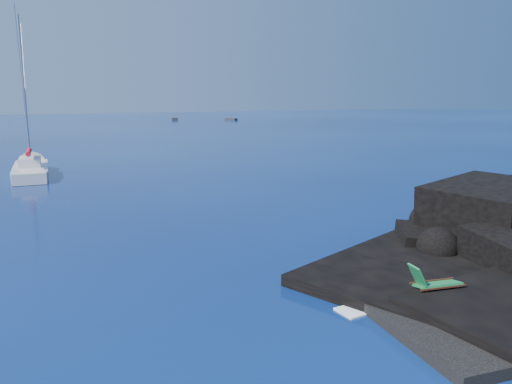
# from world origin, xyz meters

# --- Properties ---
(ground) EXTENTS (400.00, 400.00, 0.00)m
(ground) POSITION_xyz_m (0.00, 0.00, 0.00)
(ground) COLOR #030C38
(ground) RESTS_ON ground
(beach) EXTENTS (9.08, 6.86, 0.70)m
(beach) POSITION_xyz_m (4.50, 0.50, 0.00)
(beach) COLOR black
(beach) RESTS_ON ground
(surf_foam) EXTENTS (10.00, 8.00, 0.06)m
(surf_foam) POSITION_xyz_m (5.00, 5.00, 0.00)
(surf_foam) COLOR white
(surf_foam) RESTS_ON ground
(sailboat) EXTENTS (3.20, 13.16, 13.70)m
(sailboat) POSITION_xyz_m (-8.88, 37.57, 0.00)
(sailboat) COLOR silver
(sailboat) RESTS_ON ground
(deck_chair) EXTENTS (1.86, 1.03, 1.21)m
(deck_chair) POSITION_xyz_m (3.08, 2.04, 0.96)
(deck_chair) COLOR #197239
(deck_chair) RESTS_ON beach
(distant_boat_a) EXTENTS (2.90, 5.04, 0.64)m
(distant_boat_a) POSITION_xyz_m (30.43, 132.58, 0.00)
(distant_boat_a) COLOR #232428
(distant_boat_a) RESTS_ON ground
(distant_boat_b) EXTENTS (2.78, 4.13, 0.53)m
(distant_boat_b) POSITION_xyz_m (44.89, 124.90, 0.00)
(distant_boat_b) COLOR #25262B
(distant_boat_b) RESTS_ON ground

